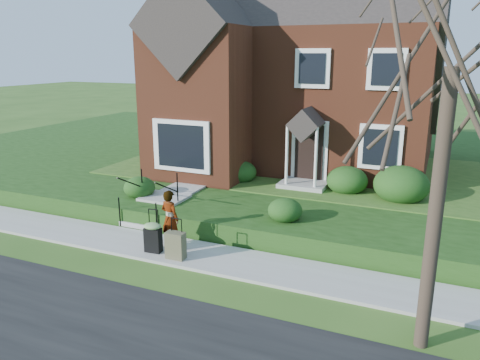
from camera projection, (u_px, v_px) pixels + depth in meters
The scene contains 11 objects.
ground at pixel (200, 257), 12.08m from camera, with size 120.00×120.00×0.00m, color #2D5119.
sidewalk at pixel (200, 256), 12.07m from camera, with size 60.00×1.60×0.08m, color #9E9B93.
terrace at pixel (402, 169), 20.10m from camera, with size 44.00×20.00×0.60m, color #1A3B10.
walkway at pixel (204, 178), 17.30m from camera, with size 1.20×6.00×0.06m, color #9E9B93.
main_house at pixel (303, 49), 19.29m from camera, with size 10.40×10.20×9.40m.
front_steps at pixel (157, 207), 14.55m from camera, with size 1.40×2.02×1.50m.
foundation_shrubs at pixel (296, 176), 15.70m from camera, with size 9.92×4.62×1.21m.
woman at pixel (170, 218), 12.39m from camera, with size 0.57×0.37×1.55m, color #999999.
suitcase_black at pixel (153, 236), 12.10m from camera, with size 0.50×0.42×1.15m.
suitcase_olive at pixel (176, 245), 11.73m from camera, with size 0.49×0.28×1.05m.
tree_verge at pixel (456, 35), 7.04m from camera, with size 5.35×5.35×7.65m.
Camera 1 is at (5.41, -9.79, 5.08)m, focal length 35.00 mm.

